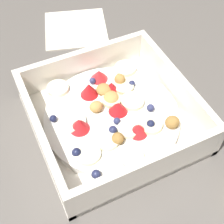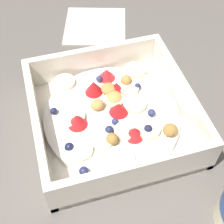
% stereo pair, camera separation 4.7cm
% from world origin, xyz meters
% --- Properties ---
extents(ground_plane, '(2.40, 2.40, 0.00)m').
position_xyz_m(ground_plane, '(0.00, 0.00, 0.00)').
color(ground_plane, '#56514C').
extents(fruit_bowl, '(0.23, 0.23, 0.06)m').
position_xyz_m(fruit_bowl, '(-0.02, 0.00, 0.02)').
color(fruit_bowl, white).
rests_on(fruit_bowl, ground).
extents(folded_napkin, '(0.15, 0.15, 0.01)m').
position_xyz_m(folded_napkin, '(-0.26, 0.04, 0.00)').
color(folded_napkin, silver).
rests_on(folded_napkin, ground).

